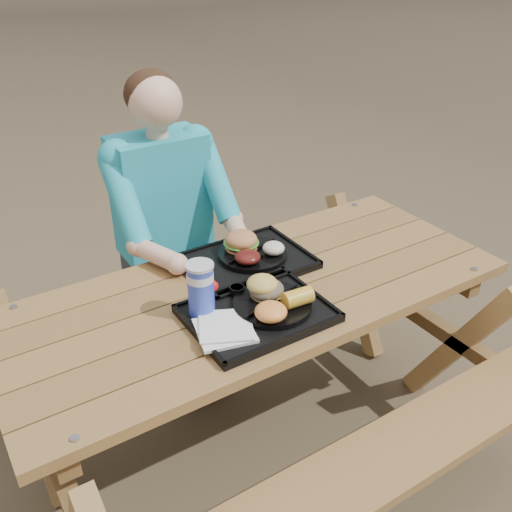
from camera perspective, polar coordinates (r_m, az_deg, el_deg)
ground at (r=2.51m, az=0.00°, el=-17.66°), size 60.00×60.00×0.00m
picnic_table at (r=2.24m, az=0.00°, el=-11.22°), size 1.80×1.49×0.75m
tray_near at (r=1.87m, az=0.15°, el=-5.84°), size 0.45×0.35×0.02m
tray_far at (r=2.15m, az=-0.90°, el=-0.63°), size 0.45×0.35×0.02m
plate_near at (r=1.88m, az=1.65°, el=-4.89°), size 0.26×0.26×0.02m
plate_far at (r=2.16m, az=-0.36°, el=0.16°), size 0.26×0.26×0.02m
napkin_stack at (r=1.77m, az=-3.16°, el=-7.35°), size 0.21×0.21×0.02m
soda_cup at (r=1.82m, az=-5.53°, el=-3.42°), size 0.08×0.08×0.17m
condiment_bbq at (r=1.94m, az=-1.91°, el=-3.47°), size 0.05×0.05×0.03m
condiment_mustard at (r=1.96m, az=0.13°, el=-2.91°), size 0.06×0.06×0.03m
sandwich at (r=1.87m, az=1.07°, el=-2.51°), size 0.11×0.11×0.11m
mac_cheese at (r=1.78m, az=1.49°, el=-5.59°), size 0.10×0.10×0.05m
corn_cob at (r=1.85m, az=4.20°, el=-4.17°), size 0.11×0.11×0.06m
cutlery_far at (r=2.07m, az=-5.33°, el=-1.55°), size 0.04×0.17×0.01m
burger at (r=2.15m, az=-1.50°, el=2.03°), size 0.13×0.13×0.11m
baked_beans at (r=2.08m, az=-0.85°, el=-0.10°), size 0.10×0.10×0.04m
potato_salad at (r=2.13m, az=1.76°, el=0.79°), size 0.08×0.08×0.05m
diner at (r=2.55m, az=-8.89°, el=1.17°), size 0.48×0.84×1.28m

